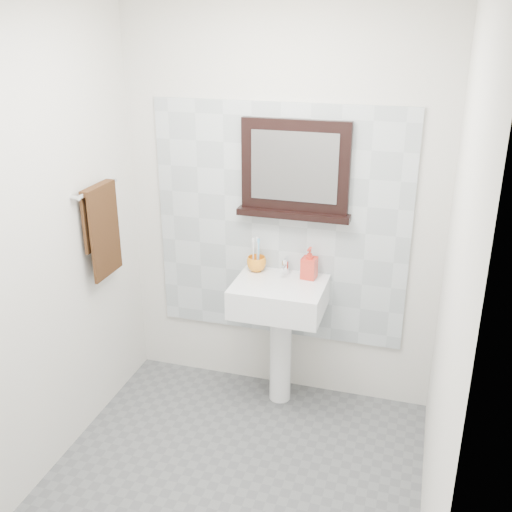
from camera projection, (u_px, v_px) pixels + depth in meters
The scene contains 13 objects.
floor at pixel (225, 493), 3.18m from camera, with size 2.00×2.20×0.01m, color #5B5E61.
back_wall at pixel (280, 209), 3.69m from camera, with size 2.00×0.01×2.50m, color silver.
front_wall at pixel (92, 426), 1.74m from camera, with size 2.00×0.01×2.50m, color silver.
left_wall at pixel (31, 255), 2.98m from camera, with size 0.01×2.20×2.50m, color silver.
right_wall at pixel (450, 307), 2.45m from camera, with size 0.01×2.20×2.50m, color silver.
splashback at pixel (280, 225), 3.72m from camera, with size 1.60×0.02×1.50m, color #B4BEC3.
pedestal_sink at pixel (279, 309), 3.69m from camera, with size 0.55×0.44×0.96m.
toothbrush_cup at pixel (256, 264), 3.77m from camera, with size 0.12×0.12×0.10m, color orange.
toothbrushes at pixel (256, 253), 3.74m from camera, with size 0.05×0.04×0.21m.
soap_dispenser at pixel (309, 263), 3.65m from camera, with size 0.09×0.09×0.20m, color red.
framed_mirror at pixel (295, 172), 3.54m from camera, with size 0.69×0.11×0.59m.
towel_bar at pixel (97, 189), 3.41m from camera, with size 0.07×0.40×0.03m.
hand_towel at pixel (102, 224), 3.49m from camera, with size 0.06×0.30×0.55m.
Camera 1 is at (0.86, -2.33, 2.35)m, focal length 42.00 mm.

